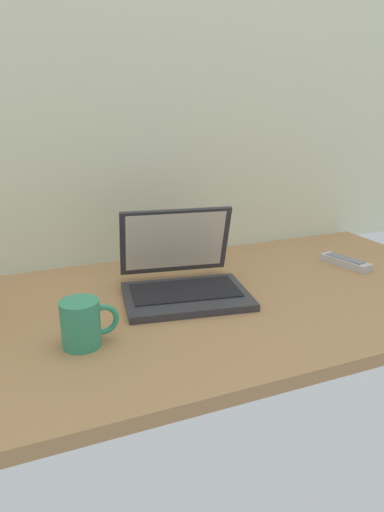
% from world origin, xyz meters
% --- Properties ---
extents(desk, '(1.60, 0.76, 0.03)m').
position_xyz_m(desk, '(0.00, 0.00, 0.01)').
color(desk, '#A87A4C').
rests_on(desk, ground).
extents(laptop, '(0.35, 0.34, 0.21)m').
position_xyz_m(laptop, '(-0.01, 0.06, 0.08)').
color(laptop, '#2D2D33').
rests_on(laptop, desk).
extents(coffee_mug, '(0.12, 0.08, 0.10)m').
position_xyz_m(coffee_mug, '(-0.30, -0.12, 0.08)').
color(coffee_mug, '#338C66').
rests_on(coffee_mug, desk).
extents(remote_control_near, '(0.08, 0.17, 0.02)m').
position_xyz_m(remote_control_near, '(0.53, 0.07, 0.04)').
color(remote_control_near, '#B7B7B7').
rests_on(remote_control_near, desk).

